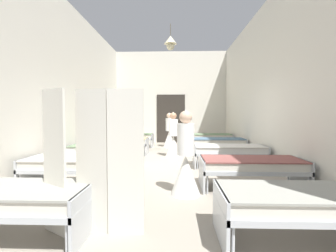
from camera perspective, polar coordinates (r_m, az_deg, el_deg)
name	(u,v)px	position (r m, az deg, el deg)	size (l,w,h in m)	color
ground_plane	(166,168)	(6.59, -0.38, -9.99)	(6.07, 11.67, 0.10)	#9E9384
room_shell	(168,87)	(7.68, -0.01, 9.25)	(5.87, 11.27, 4.54)	silver
bed_left_row_0	(6,199)	(3.40, -34.31, -14.20)	(1.90, 0.84, 0.57)	#B7BCC1
bed_right_row_0	(306,202)	(3.13, 30.08, -15.57)	(1.90, 0.84, 0.57)	#B7BCC1
bed_left_row_1	(76,164)	(5.01, -21.22, -8.52)	(1.90, 0.84, 0.57)	#B7BCC1
bed_right_row_1	(251,165)	(4.83, 19.29, -8.91)	(1.90, 0.84, 0.57)	#B7BCC1
bed_left_row_2	(105,150)	(6.78, -14.86, -5.52)	(1.90, 0.84, 0.57)	#B7BCC1
bed_right_row_2	(229,150)	(6.64, 14.39, -5.68)	(1.90, 0.84, 0.57)	#B7BCC1
bed_left_row_3	(121,142)	(8.60, -11.18, -3.73)	(1.90, 0.84, 0.57)	#B7BCC1
bed_right_row_3	(217,142)	(8.49, 11.63, -3.82)	(1.90, 0.84, 0.57)	#B7BCC1
bed_left_row_4	(131,137)	(10.45, -8.81, -2.57)	(1.90, 0.84, 0.57)	#B7BCC1
bed_right_row_4	(209,137)	(10.36, 9.87, -2.62)	(1.90, 0.84, 0.57)	#B7BCC1
nurse_near_aisle	(186,165)	(4.21, 4.22, -9.23)	(0.52, 0.52, 1.49)	white
nurse_mid_aisle	(173,141)	(7.87, 1.26, -3.62)	(0.52, 0.52, 1.49)	white
nurse_far_aisle	(169,135)	(10.22, 0.28, -2.14)	(0.52, 0.52, 1.49)	white
privacy_screen	(91,162)	(2.95, -18.07, -8.18)	(1.24, 0.25, 1.70)	silver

